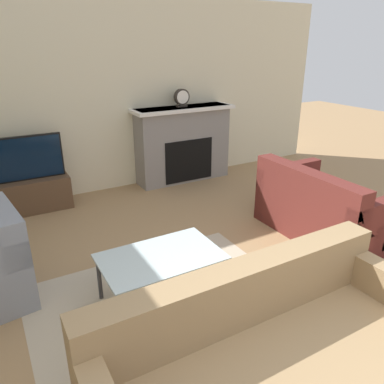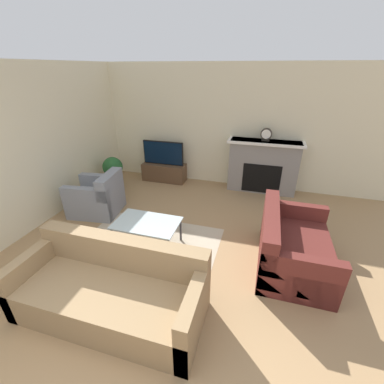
{
  "view_description": "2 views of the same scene",
  "coord_description": "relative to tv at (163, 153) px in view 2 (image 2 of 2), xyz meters",
  "views": [
    {
      "loc": [
        -1.42,
        -0.27,
        2.08
      ],
      "look_at": [
        0.16,
        2.52,
        0.79
      ],
      "focal_mm": 35.0,
      "sensor_mm": 36.0,
      "label": 1
    },
    {
      "loc": [
        1.29,
        -0.83,
        2.6
      ],
      "look_at": [
        0.19,
        2.92,
        0.68
      ],
      "focal_mm": 24.0,
      "sensor_mm": 36.0,
      "label": 2
    }
  ],
  "objects": [
    {
      "name": "mantel_clock",
      "position": [
        2.34,
        0.08,
        0.59
      ],
      "size": [
        0.24,
        0.07,
        0.27
      ],
      "color": "#28231E",
      "rests_on": "fireplace"
    },
    {
      "name": "tv_stand",
      "position": [
        0.0,
        0.0,
        -0.5
      ],
      "size": [
        1.07,
        0.39,
        0.43
      ],
      "color": "brown",
      "rests_on": "ground_plane"
    },
    {
      "name": "wall_back",
      "position": [
        1.06,
        0.31,
        0.63
      ],
      "size": [
        7.94,
        0.06,
        2.7
      ],
      "color": "beige",
      "rests_on": "ground_plane"
    },
    {
      "name": "couch_sectional",
      "position": [
        0.87,
        -3.76,
        -0.43
      ],
      "size": [
        2.13,
        0.9,
        0.82
      ],
      "color": "#8C704C",
      "rests_on": "ground_plane"
    },
    {
      "name": "wall_left",
      "position": [
        -1.44,
        -2.22,
        0.63
      ],
      "size": [
        0.06,
        8.0,
        2.7
      ],
      "color": "beige",
      "rests_on": "ground_plane"
    },
    {
      "name": "area_rug",
      "position": [
        0.73,
        -2.67,
        -0.72
      ],
      "size": [
        2.2,
        1.82,
        0.0
      ],
      "color": "#B7A88E",
      "rests_on": "ground_plane"
    },
    {
      "name": "coffee_table",
      "position": [
        0.73,
        -2.53,
        -0.33
      ],
      "size": [
        1.0,
        0.62,
        0.43
      ],
      "color": "#333338",
      "rests_on": "ground_plane"
    },
    {
      "name": "tv",
      "position": [
        0.0,
        0.0,
        0.0
      ],
      "size": [
        1.01,
        0.06,
        0.57
      ],
      "color": "black",
      "rests_on": "tv_stand"
    },
    {
      "name": "fireplace",
      "position": [
        2.35,
        0.08,
        -0.11
      ],
      "size": [
        1.6,
        0.45,
        1.17
      ],
      "color": "gray",
      "rests_on": "ground_plane"
    },
    {
      "name": "potted_plant",
      "position": [
        -0.99,
        -0.7,
        -0.26
      ],
      "size": [
        0.46,
        0.46,
        0.73
      ],
      "color": "beige",
      "rests_on": "ground_plane"
    },
    {
      "name": "armchair_by_window",
      "position": [
        -0.65,
        -1.83,
        -0.42
      ],
      "size": [
        0.97,
        0.88,
        0.82
      ],
      "rotation": [
        0.0,
        0.0,
        -1.44
      ],
      "color": "gray",
      "rests_on": "ground_plane"
    },
    {
      "name": "couch_loveseat",
      "position": [
        2.88,
        -2.35,
        -0.43
      ],
      "size": [
        0.95,
        1.45,
        0.82
      ],
      "rotation": [
        0.0,
        0.0,
        1.57
      ],
      "color": "#5B231E",
      "rests_on": "ground_plane"
    }
  ]
}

